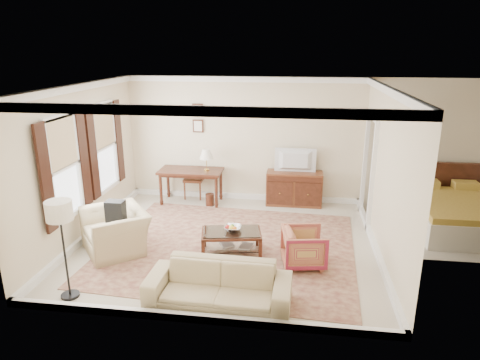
% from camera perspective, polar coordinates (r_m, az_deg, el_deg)
% --- Properties ---
extents(room_shell, '(5.51, 5.01, 2.91)m').
position_cam_1_polar(room_shell, '(7.43, -1.87, 9.14)').
color(room_shell, beige).
rests_on(room_shell, ground).
extents(annex_bedroom, '(3.00, 2.70, 2.90)m').
position_cam_1_polar(annex_bedroom, '(9.55, 27.27, -4.18)').
color(annex_bedroom, beige).
rests_on(annex_bedroom, ground).
extents(window_front, '(0.12, 1.56, 1.80)m').
position_cam_1_polar(window_front, '(7.89, -22.42, 1.48)').
color(window_front, '#CCB284').
rests_on(window_front, room_shell).
extents(window_rear, '(0.12, 1.56, 1.80)m').
position_cam_1_polar(window_rear, '(9.26, -17.58, 4.20)').
color(window_rear, '#CCB284').
rests_on(window_rear, room_shell).
extents(doorway, '(0.10, 1.12, 2.25)m').
position_cam_1_polar(doorway, '(9.20, 16.74, 1.13)').
color(doorway, white).
rests_on(doorway, room_shell).
extents(rug, '(4.72, 4.12, 0.01)m').
position_cam_1_polar(rug, '(7.97, -1.46, -8.90)').
color(rug, '#581D1D').
rests_on(rug, room_shell).
extents(writing_desk, '(1.46, 0.73, 0.80)m').
position_cam_1_polar(writing_desk, '(10.01, -6.56, 0.75)').
color(writing_desk, '#4D2316').
rests_on(writing_desk, room_shell).
extents(desk_chair, '(0.52, 0.52, 1.05)m').
position_cam_1_polar(desk_chair, '(10.38, -6.17, 0.44)').
color(desk_chair, brown).
rests_on(desk_chair, room_shell).
extents(desk_lamp, '(0.32, 0.32, 0.50)m').
position_cam_1_polar(desk_lamp, '(9.83, -4.50, 2.68)').
color(desk_lamp, silver).
rests_on(desk_lamp, writing_desk).
extents(framed_prints, '(0.25, 0.04, 0.68)m').
position_cam_1_polar(framed_prints, '(10.12, -5.65, 8.24)').
color(framed_prints, '#4D2316').
rests_on(framed_prints, room_shell).
extents(sideboard, '(1.27, 0.49, 0.78)m').
position_cam_1_polar(sideboard, '(9.98, 7.22, -1.11)').
color(sideboard, brown).
rests_on(sideboard, room_shell).
extents(tv, '(0.89, 0.51, 0.12)m').
position_cam_1_polar(tv, '(9.73, 7.41, 3.55)').
color(tv, black).
rests_on(tv, sideboard).
extents(coffee_table, '(1.13, 0.78, 0.44)m').
position_cam_1_polar(coffee_table, '(7.59, -1.16, -7.54)').
color(coffee_table, '#4D2316').
rests_on(coffee_table, room_shell).
extents(fruit_bowl, '(0.42, 0.42, 0.10)m').
position_cam_1_polar(fruit_bowl, '(7.57, -0.97, -6.33)').
color(fruit_bowl, silver).
rests_on(fruit_bowl, coffee_table).
extents(book_a, '(0.26, 0.17, 0.38)m').
position_cam_1_polar(book_a, '(7.68, -2.56, -8.59)').
color(book_a, brown).
rests_on(book_a, coffee_table).
extents(book_b, '(0.28, 0.08, 0.38)m').
position_cam_1_polar(book_b, '(7.66, 0.05, -8.68)').
color(book_b, brown).
rests_on(book_b, coffee_table).
extents(striped_armchair, '(0.75, 0.79, 0.71)m').
position_cam_1_polar(striped_armchair, '(7.30, 8.53, -8.67)').
color(striped_armchair, maroon).
rests_on(striped_armchair, room_shell).
extents(club_armchair, '(1.32, 1.38, 1.02)m').
position_cam_1_polar(club_armchair, '(7.98, -16.31, -5.65)').
color(club_armchair, tan).
rests_on(club_armchair, room_shell).
extents(backpack, '(0.35, 0.39, 0.40)m').
position_cam_1_polar(backpack, '(7.90, -16.26, -3.90)').
color(backpack, black).
rests_on(backpack, club_armchair).
extents(sofa, '(2.06, 0.66, 0.80)m').
position_cam_1_polar(sofa, '(6.20, -2.88, -13.05)').
color(sofa, tan).
rests_on(sofa, room_shell).
extents(floor_lamp, '(0.37, 0.37, 1.50)m').
position_cam_1_polar(floor_lamp, '(6.48, -22.89, -4.69)').
color(floor_lamp, black).
rests_on(floor_lamp, room_shell).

